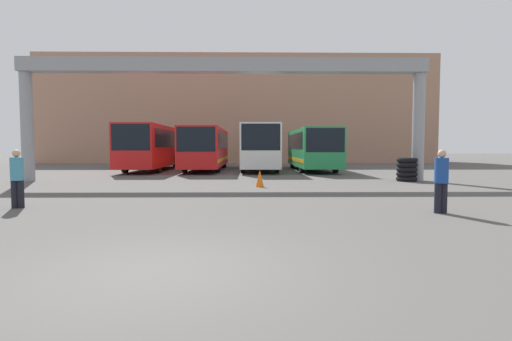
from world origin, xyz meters
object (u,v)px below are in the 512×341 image
(bus_slot_2, at_px, (259,145))
(traffic_cone, at_px, (260,178))
(bus_slot_3, at_px, (312,147))
(pedestrian_near_center, at_px, (17,177))
(tire_stack, at_px, (407,169))
(bus_slot_0, at_px, (153,145))
(bus_slot_1, at_px, (207,147))
(pedestrian_near_right, at_px, (441,180))

(bus_slot_2, distance_m, traffic_cone, 12.19)
(bus_slot_3, xyz_separation_m, pedestrian_near_center, (-11.25, -18.16, -0.85))
(tire_stack, bearing_deg, bus_slot_0, 147.28)
(bus_slot_0, height_order, tire_stack, bus_slot_0)
(bus_slot_3, relative_size, pedestrian_near_center, 6.28)
(bus_slot_0, distance_m, pedestrian_near_center, 18.52)
(bus_slot_2, bearing_deg, bus_slot_3, 2.37)
(bus_slot_2, xyz_separation_m, bus_slot_3, (3.95, 0.16, -0.14))
(bus_slot_2, distance_m, pedestrian_near_center, 19.44)
(traffic_cone, bearing_deg, bus_slot_3, 71.09)
(tire_stack, bearing_deg, bus_slot_2, 128.21)
(bus_slot_2, xyz_separation_m, pedestrian_near_center, (-7.30, -18.00, -0.99))
(bus_slot_1, bearing_deg, tire_stack, -42.49)
(bus_slot_1, xyz_separation_m, tire_stack, (11.27, -10.32, -1.17))
(pedestrian_near_right, distance_m, traffic_cone, 8.36)
(bus_slot_3, bearing_deg, pedestrian_near_right, -88.91)
(bus_slot_1, bearing_deg, pedestrian_near_right, -67.64)
(bus_slot_0, relative_size, pedestrian_near_right, 6.64)
(bus_slot_2, xyz_separation_m, traffic_cone, (-0.25, -12.10, -1.51))
(pedestrian_near_center, relative_size, traffic_cone, 2.26)
(bus_slot_3, bearing_deg, bus_slot_2, -177.63)
(bus_slot_1, relative_size, bus_slot_2, 1.20)
(bus_slot_3, relative_size, tire_stack, 8.69)
(pedestrian_near_right, bearing_deg, bus_slot_1, -70.73)
(bus_slot_3, height_order, pedestrian_near_right, bus_slot_3)
(bus_slot_0, distance_m, traffic_cone, 14.81)
(bus_slot_0, bearing_deg, tire_stack, -32.72)
(pedestrian_near_right, height_order, traffic_cone, pedestrian_near_right)
(bus_slot_3, height_order, traffic_cone, bus_slot_3)
(bus_slot_1, distance_m, pedestrian_near_center, 19.34)
(pedestrian_near_center, height_order, traffic_cone, pedestrian_near_center)
(bus_slot_0, relative_size, traffic_cone, 15.10)
(bus_slot_3, xyz_separation_m, tire_stack, (3.36, -9.45, -1.13))
(bus_slot_1, bearing_deg, pedestrian_near_center, -99.97)
(bus_slot_1, distance_m, pedestrian_near_right, 21.77)
(bus_slot_3, xyz_separation_m, pedestrian_near_right, (0.37, -19.25, -0.85))
(bus_slot_3, bearing_deg, traffic_cone, -108.91)
(bus_slot_0, relative_size, bus_slot_1, 0.91)
(bus_slot_2, bearing_deg, traffic_cone, -91.17)
(bus_slot_2, height_order, pedestrian_near_center, bus_slot_2)
(bus_slot_3, distance_m, tire_stack, 10.10)
(bus_slot_1, height_order, tire_stack, bus_slot_1)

